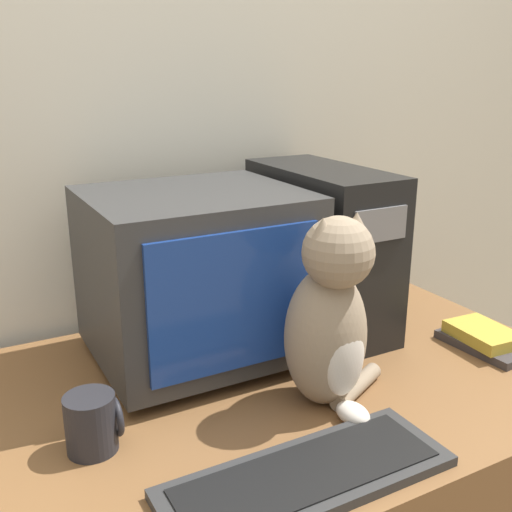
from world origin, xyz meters
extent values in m
cube|color=beige|center=(0.00, 0.92, 1.25)|extent=(7.00, 0.05, 2.50)
cube|color=#333333|center=(-0.03, 0.60, 0.78)|extent=(0.31, 0.24, 0.02)
cube|color=#333333|center=(-0.03, 0.60, 0.97)|extent=(0.45, 0.39, 0.36)
cube|color=navy|center=(-0.03, 0.40, 0.97)|extent=(0.36, 0.01, 0.28)
cube|color=black|center=(0.31, 0.62, 0.97)|extent=(0.20, 0.43, 0.40)
cube|color=slate|center=(0.31, 0.40, 1.08)|extent=(0.14, 0.01, 0.07)
cube|color=#2D2D2D|center=(-0.05, 0.11, 0.78)|extent=(0.48, 0.17, 0.02)
cube|color=black|center=(-0.05, 0.11, 0.79)|extent=(0.43, 0.13, 0.00)
ellipsoid|color=gray|center=(0.11, 0.30, 0.91)|extent=(0.17, 0.16, 0.28)
ellipsoid|color=beige|center=(0.11, 0.24, 0.89)|extent=(0.09, 0.05, 0.15)
sphere|color=gray|center=(0.11, 0.27, 1.08)|extent=(0.14, 0.14, 0.13)
cone|color=gray|center=(0.07, 0.27, 1.13)|extent=(0.04, 0.04, 0.04)
cone|color=gray|center=(0.15, 0.28, 1.13)|extent=(0.04, 0.04, 0.04)
ellipsoid|color=beige|center=(0.11, 0.21, 0.79)|extent=(0.06, 0.08, 0.04)
cylinder|color=gray|center=(0.18, 0.29, 0.78)|extent=(0.16, 0.10, 0.03)
cube|color=#383333|center=(0.58, 0.31, 0.78)|extent=(0.13, 0.21, 0.02)
cube|color=gold|center=(0.58, 0.32, 0.80)|extent=(0.12, 0.17, 0.03)
cylinder|color=maroon|center=(-0.22, 0.18, 0.77)|extent=(0.13, 0.04, 0.01)
cylinder|color=#232328|center=(-0.33, 0.36, 0.82)|extent=(0.09, 0.09, 0.10)
torus|color=#232328|center=(-0.29, 0.36, 0.82)|extent=(0.01, 0.07, 0.07)
camera|label=1|loc=(-0.51, -0.55, 1.40)|focal=42.00mm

